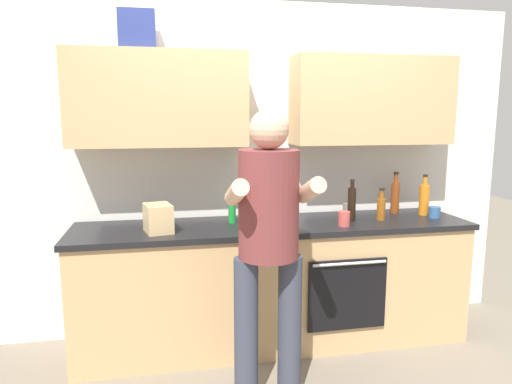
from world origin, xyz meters
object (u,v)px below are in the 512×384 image
at_px(bottle_juice, 424,199).
at_px(bottle_soy, 352,203).
at_px(cup_ceramic, 344,219).
at_px(cup_stoneware, 348,209).
at_px(knife_block, 276,209).
at_px(cup_tea, 434,212).
at_px(bottle_soda, 232,209).
at_px(bottle_syrup, 381,207).
at_px(bottle_vinegar, 395,196).
at_px(bottle_water, 256,207).
at_px(grocery_bag_bread, 158,218).
at_px(person_standing, 269,234).

xyz_separation_m(bottle_juice, bottle_soy, (-0.64, -0.09, 0.01)).
xyz_separation_m(bottle_juice, cup_ceramic, (-0.75, -0.23, -0.07)).
xyz_separation_m(bottle_soy, cup_stoneware, (0.06, 0.23, -0.09)).
bearing_deg(knife_block, cup_tea, -0.06).
bearing_deg(knife_block, cup_ceramic, -14.93).
distance_m(bottle_soda, bottle_syrup, 1.10).
bearing_deg(bottle_juice, bottle_vinegar, 148.89).
bearing_deg(cup_ceramic, bottle_syrup, 20.90).
relative_size(bottle_water, cup_tea, 2.82).
relative_size(cup_ceramic, grocery_bag_bread, 0.49).
bearing_deg(grocery_bag_bread, cup_stoneware, 11.18).
bearing_deg(bottle_water, bottle_soy, -12.53).
distance_m(bottle_soda, cup_stoneware, 0.94).
height_order(cup_stoneware, knife_block, knife_block).
height_order(bottle_syrup, bottle_water, bottle_water).
height_order(bottle_syrup, bottle_soy, bottle_soy).
height_order(bottle_vinegar, bottle_juice, bottle_vinegar).
height_order(bottle_juice, bottle_soy, bottle_juice).
height_order(bottle_water, cup_ceramic, bottle_water).
height_order(bottle_syrup, knife_block, knife_block).
distance_m(bottle_soy, cup_ceramic, 0.20).
relative_size(bottle_soy, cup_stoneware, 3.64).
bearing_deg(bottle_vinegar, bottle_syrup, -136.25).
height_order(bottle_juice, cup_stoneware, bottle_juice).
distance_m(bottle_juice, cup_tea, 0.14).
relative_size(person_standing, bottle_soda, 7.25).
height_order(cup_tea, knife_block, knife_block).
bearing_deg(bottle_juice, bottle_soy, -171.94).
bearing_deg(bottle_water, grocery_bag_bread, -163.26).
bearing_deg(cup_ceramic, cup_tea, 8.94).
xyz_separation_m(bottle_water, cup_stoneware, (0.75, 0.07, -0.06)).
xyz_separation_m(bottle_juice, cup_stoneware, (-0.57, 0.14, -0.08)).
bearing_deg(cup_ceramic, bottle_water, 152.76).
bearing_deg(bottle_soda, bottle_vinegar, 3.88).
bearing_deg(person_standing, grocery_bag_bread, 136.04).
xyz_separation_m(bottle_juice, knife_block, (-1.21, -0.11, -0.01)).
height_order(bottle_soy, knife_block, bottle_soy).
height_order(cup_ceramic, knife_block, knife_block).
xyz_separation_m(bottle_juice, bottle_water, (-1.32, 0.06, -0.03)).
bearing_deg(bottle_soy, person_standing, -139.67).
xyz_separation_m(person_standing, cup_stoneware, (0.83, 0.88, -0.06)).
bearing_deg(bottle_water, bottle_syrup, -10.14).
height_order(bottle_vinegar, bottle_syrup, bottle_vinegar).
bearing_deg(bottle_soda, grocery_bag_bread, -161.58).
bearing_deg(grocery_bag_bread, bottle_syrup, 1.74).
distance_m(cup_ceramic, cup_stoneware, 0.41).
relative_size(bottle_soy, knife_block, 1.06).
bearing_deg(knife_block, bottle_soda, 155.85).
xyz_separation_m(cup_stoneware, knife_block, (-0.64, -0.24, 0.07)).
distance_m(person_standing, bottle_water, 0.81).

